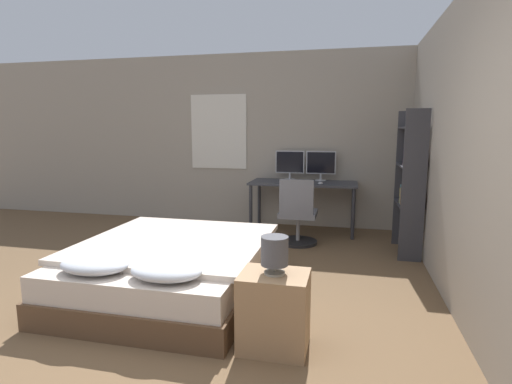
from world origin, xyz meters
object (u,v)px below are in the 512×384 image
at_px(office_chair, 298,218).
at_px(bedside_lamp, 275,252).
at_px(desk, 303,188).
at_px(computer_mouse, 320,183).
at_px(bookshelf, 410,179).
at_px(bed, 172,267).
at_px(monitor_left, 290,163).
at_px(monitor_right, 321,164).
at_px(keyboard, 301,183).
at_px(nightstand, 274,311).

bearing_deg(office_chair, bedside_lamp, -86.30).
distance_m(bedside_lamp, desk, 3.29).
relative_size(bedside_lamp, computer_mouse, 3.78).
bearing_deg(bookshelf, bed, -143.15).
height_order(bed, computer_mouse, computer_mouse).
relative_size(monitor_left, office_chair, 0.50).
bearing_deg(monitor_left, monitor_right, 0.00).
relative_size(monitor_right, computer_mouse, 6.39).
bearing_deg(keyboard, bedside_lamp, -86.63).
distance_m(desk, office_chair, 0.77).
bearing_deg(bed, monitor_left, 75.81).
bearing_deg(keyboard, bookshelf, -22.99).
relative_size(desk, keyboard, 4.41).
bearing_deg(monitor_left, nightstand, -83.23).
bearing_deg(desk, monitor_right, 44.13).
bearing_deg(bedside_lamp, bookshelf, 64.10).
height_order(monitor_left, keyboard, monitor_left).
height_order(nightstand, bedside_lamp, bedside_lamp).
distance_m(bed, desk, 2.75).
xyz_separation_m(bedside_lamp, keyboard, (-0.18, 3.06, 0.05)).
height_order(computer_mouse, bookshelf, bookshelf).
bearing_deg(office_chair, computer_mouse, 62.04).
xyz_separation_m(bed, computer_mouse, (1.21, 2.32, 0.53)).
bearing_deg(bookshelf, nightstand, -115.90).
xyz_separation_m(monitor_left, keyboard, (0.24, -0.46, -0.24)).
bearing_deg(monitor_left, computer_mouse, -42.16).
distance_m(nightstand, desk, 3.31).
xyz_separation_m(nightstand, keyboard, (-0.18, 3.06, 0.49)).
height_order(desk, monitor_left, monitor_left).
height_order(nightstand, computer_mouse, computer_mouse).
bearing_deg(nightstand, keyboard, 93.37).
xyz_separation_m(desk, monitor_left, (-0.24, 0.23, 0.34)).
bearing_deg(computer_mouse, bed, -117.46).
bearing_deg(bed, computer_mouse, 62.54).
bearing_deg(bed, monitor_right, 67.05).
relative_size(nightstand, desk, 0.35).
xyz_separation_m(nightstand, office_chair, (-0.17, 2.58, 0.09)).
relative_size(desk, office_chair, 1.75).
relative_size(bed, monitor_left, 4.38).
relative_size(desk, monitor_right, 3.50).
bearing_deg(office_chair, bookshelf, -4.45).
bearing_deg(desk, bed, -110.23).
distance_m(bedside_lamp, bookshelf, 2.76).
distance_m(nightstand, keyboard, 3.10).
xyz_separation_m(desk, bookshelf, (1.38, -0.81, 0.27)).
distance_m(nightstand, bookshelf, 2.83).
height_order(desk, keyboard, keyboard).
bearing_deg(bedside_lamp, monitor_right, 89.06).
bearing_deg(bookshelf, bedside_lamp, -115.90).
distance_m(desk, computer_mouse, 0.37).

